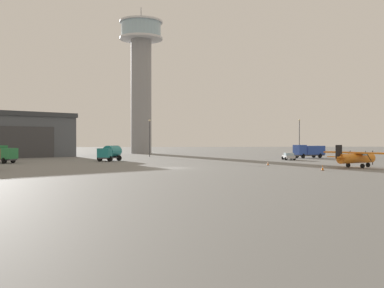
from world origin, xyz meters
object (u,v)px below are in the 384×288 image
object	(u,v)px
control_tower	(141,71)
truck_fuel_tanker_teal	(110,152)
airplane_orange	(356,157)
traffic_cone_near_right	(268,164)
light_post_west	(150,135)
traffic_cone_near_left	(323,168)
light_post_east	(299,134)
car_silver	(289,156)
truck_box_blue	(309,151)

from	to	relation	value
control_tower	truck_fuel_tanker_teal	bearing A→B (deg)	-95.92
airplane_orange	traffic_cone_near_right	distance (m)	12.75
truck_fuel_tanker_teal	traffic_cone_near_right	world-z (taller)	truck_fuel_tanker_teal
airplane_orange	light_post_west	distance (m)	53.22
truck_fuel_tanker_teal	traffic_cone_near_left	distance (m)	40.92
light_post_east	traffic_cone_near_right	bearing A→B (deg)	-114.75
light_post_west	traffic_cone_near_left	bearing A→B (deg)	-66.87
control_tower	light_post_west	xyz separation A→B (m)	(2.29, -27.15, -18.60)
truck_fuel_tanker_teal	light_post_east	distance (m)	49.76
control_tower	car_silver	distance (m)	59.38
car_silver	control_tower	bearing A→B (deg)	38.08
control_tower	car_silver	size ratio (longest dim) A/B	9.11
car_silver	airplane_orange	bearing A→B (deg)	-170.96
airplane_orange	truck_fuel_tanker_teal	bearing A→B (deg)	118.66
airplane_orange	traffic_cone_near_left	distance (m)	8.48
car_silver	traffic_cone_near_left	xyz separation A→B (m)	(-5.37, -30.82, -0.40)
control_tower	light_post_east	size ratio (longest dim) A/B	4.71
car_silver	light_post_west	world-z (taller)	light_post_west
traffic_cone_near_left	traffic_cone_near_right	xyz separation A→B (m)	(-3.72, 12.25, -0.07)
light_post_west	light_post_east	bearing A→B (deg)	4.29
traffic_cone_near_left	truck_fuel_tanker_teal	bearing A→B (deg)	134.49
traffic_cone_near_right	light_post_west	bearing A→B (deg)	115.04
traffic_cone_near_left	traffic_cone_near_right	size ratio (longest dim) A/B	1.26
car_silver	light_post_east	xyz separation A→B (m)	(9.61, 21.98, 4.57)
control_tower	truck_box_blue	world-z (taller)	control_tower
airplane_orange	light_post_east	bearing A→B (deg)	53.16
car_silver	light_post_east	world-z (taller)	light_post_east
truck_box_blue	light_post_west	xyz separation A→B (m)	(-33.98, 10.55, 3.56)
truck_fuel_tanker_teal	traffic_cone_near_right	bearing A→B (deg)	77.55
truck_box_blue	car_silver	xyz separation A→B (m)	(-7.22, -8.71, -0.83)
car_silver	traffic_cone_near_left	bearing A→B (deg)	176.15
truck_fuel_tanker_teal	truck_box_blue	size ratio (longest dim) A/B	0.85
control_tower	car_silver	world-z (taller)	control_tower
light_post_west	traffic_cone_near_left	world-z (taller)	light_post_west
light_post_west	control_tower	bearing A→B (deg)	94.81
car_silver	light_post_west	bearing A→B (deg)	60.30
truck_box_blue	light_post_west	distance (m)	35.76
light_post_west	truck_fuel_tanker_teal	bearing A→B (deg)	-109.18
control_tower	airplane_orange	bearing A→B (deg)	-67.16
car_silver	traffic_cone_near_left	world-z (taller)	car_silver
airplane_orange	traffic_cone_near_right	size ratio (longest dim) A/B	18.42
truck_box_blue	light_post_east	distance (m)	14.00
control_tower	traffic_cone_near_left	xyz separation A→B (m)	(23.68, -77.23, -23.39)
control_tower	light_post_west	world-z (taller)	control_tower
truck_fuel_tanker_teal	light_post_west	world-z (taller)	light_post_west
airplane_orange	light_post_west	world-z (taller)	light_post_west
truck_fuel_tanker_teal	car_silver	world-z (taller)	truck_fuel_tanker_teal
light_post_east	truck_box_blue	bearing A→B (deg)	-100.19
control_tower	truck_box_blue	size ratio (longest dim) A/B	5.75
truck_fuel_tanker_teal	control_tower	bearing A→B (deg)	-164.21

